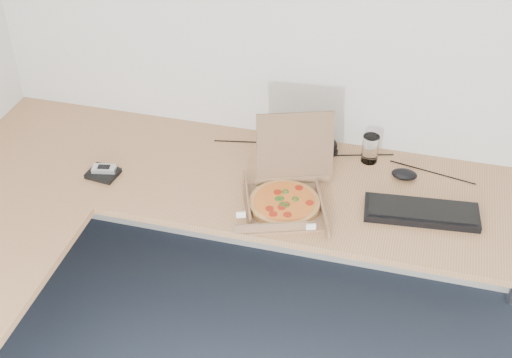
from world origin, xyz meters
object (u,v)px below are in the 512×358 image
(desk, at_px, (140,236))
(keyboard, at_px, (421,212))
(wallet, at_px, (103,173))
(drinking_glass, at_px, (370,149))
(pizza_box, at_px, (286,197))

(desk, height_order, keyboard, keyboard)
(keyboard, height_order, wallet, keyboard)
(wallet, bearing_deg, drinking_glass, 26.86)
(drinking_glass, relative_size, wallet, 1.02)
(drinking_glass, xyz_separation_m, wallet, (-1.06, -0.39, -0.05))
(pizza_box, bearing_deg, drinking_glass, 34.22)
(desk, relative_size, pizza_box, 6.95)
(drinking_glass, bearing_deg, desk, -139.29)
(pizza_box, distance_m, drinking_glass, 0.47)
(desk, distance_m, pizza_box, 0.58)
(desk, xyz_separation_m, wallet, (-0.28, 0.28, 0.04))
(keyboard, bearing_deg, desk, -166.25)
(desk, height_order, pizza_box, pizza_box)
(pizza_box, relative_size, keyboard, 0.82)
(pizza_box, xyz_separation_m, keyboard, (0.52, 0.07, -0.02))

